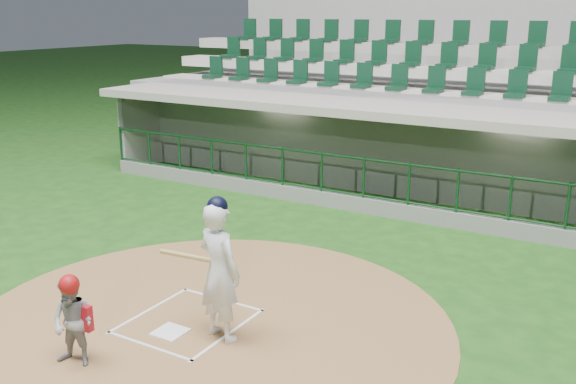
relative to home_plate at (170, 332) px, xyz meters
name	(u,v)px	position (x,y,z in m)	size (l,w,h in m)	color
ground	(201,314)	(0.00, 0.70, -0.02)	(120.00, 120.00, 0.00)	#194513
dirt_circle	(208,324)	(0.30, 0.50, -0.02)	(7.20, 7.20, 0.01)	brown
home_plate	(170,332)	(0.00, 0.00, 0.00)	(0.43, 0.43, 0.02)	white
batter_box_chalk	(188,321)	(0.00, 0.40, 0.00)	(1.55, 1.80, 0.01)	white
dugout_structure	(398,156)	(0.08, 8.53, 0.94)	(16.40, 3.70, 3.00)	gray
seating_deck	(436,120)	(0.00, 11.61, 1.40)	(17.00, 6.72, 5.15)	gray
batter	(219,269)	(0.70, 0.27, 1.01)	(0.94, 0.95, 2.07)	white
catcher	(73,321)	(-0.49, -1.26, 0.60)	(0.65, 0.55, 1.25)	gray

